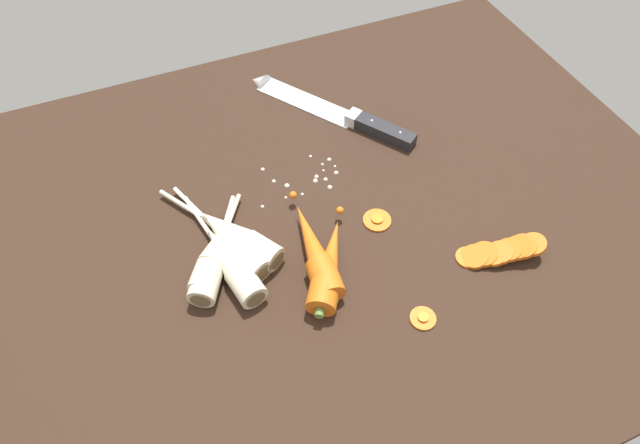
{
  "coord_description": "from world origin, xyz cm",
  "views": [
    {
      "loc": [
        -19.41,
        -48.1,
        66.28
      ],
      "look_at": [
        0.0,
        -2.0,
        1.5
      ],
      "focal_mm": 30.42,
      "sensor_mm": 36.0,
      "label": 1
    }
  ],
  "objects_px": {
    "chefs_knife": "(326,108)",
    "whole_carrot_second": "(329,267)",
    "carrot_slice_stack": "(500,252)",
    "parsnip_outer": "(232,242)",
    "carrot_slice_stray_near": "(423,318)",
    "parsnip_front": "(230,262)",
    "carrot_slice_stray_mid": "(377,220)",
    "whole_carrot": "(315,252)",
    "parsnip_mid_left": "(214,256)",
    "parsnip_mid_right": "(212,262)",
    "parsnip_back": "(236,235)"
  },
  "relations": [
    {
      "from": "parsnip_back",
      "to": "carrot_slice_stack",
      "type": "height_order",
      "value": "parsnip_back"
    },
    {
      "from": "whole_carrot",
      "to": "parsnip_mid_left",
      "type": "xyz_separation_m",
      "value": [
        -0.14,
        0.05,
        -0.0
      ]
    },
    {
      "from": "whole_carrot_second",
      "to": "parsnip_front",
      "type": "relative_size",
      "value": 0.72
    },
    {
      "from": "chefs_knife",
      "to": "carrot_slice_stack",
      "type": "distance_m",
      "value": 0.41
    },
    {
      "from": "whole_carrot_second",
      "to": "carrot_slice_stray_mid",
      "type": "bearing_deg",
      "value": 29.35
    },
    {
      "from": "chefs_knife",
      "to": "carrot_slice_stack",
      "type": "bearing_deg",
      "value": -74.95
    },
    {
      "from": "parsnip_mid_right",
      "to": "parsnip_mid_left",
      "type": "bearing_deg",
      "value": 57.3
    },
    {
      "from": "whole_carrot",
      "to": "parsnip_mid_right",
      "type": "distance_m",
      "value": 0.15
    },
    {
      "from": "parsnip_back",
      "to": "carrot_slice_stray_near",
      "type": "xyz_separation_m",
      "value": [
        0.19,
        -0.22,
        -0.02
      ]
    },
    {
      "from": "chefs_knife",
      "to": "parsnip_outer",
      "type": "relative_size",
      "value": 1.4
    },
    {
      "from": "parsnip_mid_left",
      "to": "carrot_slice_stray_near",
      "type": "height_order",
      "value": "parsnip_mid_left"
    },
    {
      "from": "whole_carrot_second",
      "to": "parsnip_front",
      "type": "distance_m",
      "value": 0.14
    },
    {
      "from": "parsnip_back",
      "to": "whole_carrot",
      "type": "bearing_deg",
      "value": -37.95
    },
    {
      "from": "chefs_knife",
      "to": "whole_carrot_second",
      "type": "distance_m",
      "value": 0.35
    },
    {
      "from": "whole_carrot",
      "to": "parsnip_front",
      "type": "distance_m",
      "value": 0.12
    },
    {
      "from": "carrot_slice_stray_mid",
      "to": "chefs_knife",
      "type": "bearing_deg",
      "value": 83.98
    },
    {
      "from": "whole_carrot_second",
      "to": "carrot_slice_stack",
      "type": "height_order",
      "value": "whole_carrot_second"
    },
    {
      "from": "parsnip_mid_left",
      "to": "parsnip_back",
      "type": "xyz_separation_m",
      "value": [
        0.04,
        0.02,
        -0.0
      ]
    },
    {
      "from": "chefs_knife",
      "to": "whole_carrot_second",
      "type": "bearing_deg",
      "value": -112.6
    },
    {
      "from": "chefs_knife",
      "to": "parsnip_outer",
      "type": "height_order",
      "value": "parsnip_outer"
    },
    {
      "from": "chefs_knife",
      "to": "carrot_slice_stray_mid",
      "type": "distance_m",
      "value": 0.27
    },
    {
      "from": "carrot_slice_stack",
      "to": "carrot_slice_stray_near",
      "type": "bearing_deg",
      "value": -163.02
    },
    {
      "from": "chefs_knife",
      "to": "parsnip_mid_left",
      "type": "xyz_separation_m",
      "value": [
        -0.28,
        -0.25,
        0.01
      ]
    },
    {
      "from": "parsnip_mid_right",
      "to": "parsnip_back",
      "type": "distance_m",
      "value": 0.06
    },
    {
      "from": "carrot_slice_stray_mid",
      "to": "whole_carrot_second",
      "type": "bearing_deg",
      "value": -150.65
    },
    {
      "from": "chefs_knife",
      "to": "parsnip_front",
      "type": "bearing_deg",
      "value": -134.68
    },
    {
      "from": "parsnip_mid_left",
      "to": "carrot_slice_stack",
      "type": "relative_size",
      "value": 1.32
    },
    {
      "from": "whole_carrot",
      "to": "carrot_slice_stray_mid",
      "type": "distance_m",
      "value": 0.12
    },
    {
      "from": "parsnip_front",
      "to": "carrot_slice_stray_mid",
      "type": "relative_size",
      "value": 5.15
    },
    {
      "from": "carrot_slice_stray_near",
      "to": "parsnip_outer",
      "type": "bearing_deg",
      "value": 134.04
    },
    {
      "from": "whole_carrot",
      "to": "whole_carrot_second",
      "type": "bearing_deg",
      "value": -74.34
    },
    {
      "from": "chefs_knife",
      "to": "carrot_slice_stray_near",
      "type": "xyz_separation_m",
      "value": [
        -0.05,
        -0.44,
        -0.0
      ]
    },
    {
      "from": "whole_carrot_second",
      "to": "parsnip_outer",
      "type": "bearing_deg",
      "value": 139.85
    },
    {
      "from": "parsnip_mid_right",
      "to": "carrot_slice_stray_near",
      "type": "relative_size",
      "value": 4.95
    },
    {
      "from": "carrot_slice_stack",
      "to": "parsnip_outer",
      "type": "bearing_deg",
      "value": 155.29
    },
    {
      "from": "chefs_knife",
      "to": "whole_carrot",
      "type": "distance_m",
      "value": 0.33
    },
    {
      "from": "chefs_knife",
      "to": "parsnip_mid_left",
      "type": "height_order",
      "value": "parsnip_mid_left"
    },
    {
      "from": "parsnip_mid_right",
      "to": "carrot_slice_stray_mid",
      "type": "xyz_separation_m",
      "value": [
        0.26,
        -0.01,
        -0.02
      ]
    },
    {
      "from": "parsnip_mid_right",
      "to": "carrot_slice_stray_mid",
      "type": "relative_size",
      "value": 4.07
    },
    {
      "from": "parsnip_back",
      "to": "parsnip_outer",
      "type": "xyz_separation_m",
      "value": [
        -0.01,
        -0.01,
        0.0
      ]
    },
    {
      "from": "parsnip_front",
      "to": "parsnip_mid_left",
      "type": "xyz_separation_m",
      "value": [
        -0.02,
        0.02,
        0.0
      ]
    },
    {
      "from": "carrot_slice_stack",
      "to": "carrot_slice_stray_near",
      "type": "relative_size",
      "value": 3.48
    },
    {
      "from": "whole_carrot",
      "to": "parsnip_back",
      "type": "height_order",
      "value": "whole_carrot"
    },
    {
      "from": "whole_carrot_second",
      "to": "carrot_slice_stray_mid",
      "type": "height_order",
      "value": "whole_carrot_second"
    },
    {
      "from": "parsnip_outer",
      "to": "carrot_slice_stack",
      "type": "distance_m",
      "value": 0.39
    },
    {
      "from": "parsnip_back",
      "to": "carrot_slice_stack",
      "type": "xyz_separation_m",
      "value": [
        0.35,
        -0.17,
        -0.01
      ]
    },
    {
      "from": "parsnip_back",
      "to": "parsnip_outer",
      "type": "bearing_deg",
      "value": -139.32
    },
    {
      "from": "parsnip_outer",
      "to": "carrot_slice_stray_mid",
      "type": "height_order",
      "value": "parsnip_outer"
    },
    {
      "from": "whole_carrot",
      "to": "parsnip_outer",
      "type": "relative_size",
      "value": 0.94
    },
    {
      "from": "parsnip_mid_right",
      "to": "carrot_slice_stray_mid",
      "type": "height_order",
      "value": "parsnip_mid_right"
    }
  ]
}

